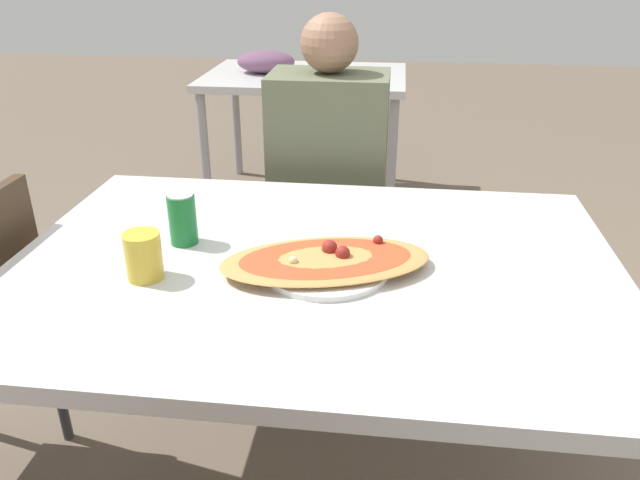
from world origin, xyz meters
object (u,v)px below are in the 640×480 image
Objects in this scene: pizza_main at (326,262)px; drink_glass at (143,256)px; dining_table at (314,284)px; chair_far_seated at (331,212)px; person_seated at (328,168)px; soda_can at (183,219)px.

drink_glass is (-0.38, -0.08, 0.03)m from pizza_main.
drink_glass reaches higher than dining_table.
chair_far_seated is 8.18× the size of drink_glass.
person_seated is at bearing 90.00° from chair_far_seated.
dining_table is 0.35m from soda_can.
chair_far_seated is 1.67× the size of pizza_main.
chair_far_seated is 1.03m from drink_glass.
dining_table is 2.71× the size of pizza_main.
chair_far_seated is at bearing -90.00° from person_seated.
dining_table is 0.09m from pizza_main.
dining_table is at bearing 93.22° from chair_far_seated.
chair_far_seated is at bearing 95.22° from pizza_main.
pizza_main is at bearing -49.73° from dining_table.
person_seated is 9.56× the size of soda_can.
soda_can is 0.18m from drink_glass.
pizza_main reaches higher than dining_table.
soda_can reaches higher than pizza_main.
person_seated is at bearing 95.98° from pizza_main.
pizza_main is (0.08, -0.75, 0.04)m from person_seated.
person_seated reaches higher than dining_table.
soda_can is at bearing 169.76° from dining_table.
soda_can is at bearing 67.16° from person_seated.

